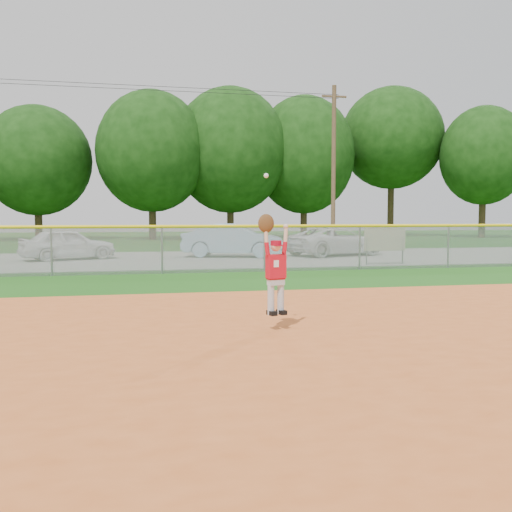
{
  "coord_description": "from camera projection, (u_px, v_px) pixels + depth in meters",
  "views": [
    {
      "loc": [
        -0.83,
        -8.25,
        1.82
      ],
      "look_at": [
        1.32,
        1.88,
        1.1
      ],
      "focal_mm": 40.0,
      "sensor_mm": 36.0,
      "label": 1
    }
  ],
  "objects": [
    {
      "name": "ballplayer",
      "position": [
        274.0,
        265.0,
        8.9
      ],
      "size": [
        0.52,
        0.27,
        2.21
      ],
      "color": "silver",
      "rests_on": "ground"
    },
    {
      "name": "car_white_b",
      "position": [
        336.0,
        241.0,
        26.04
      ],
      "size": [
        5.08,
        3.56,
        1.29
      ],
      "primitive_type": "imported",
      "rotation": [
        0.0,
        0.0,
        1.91
      ],
      "color": "white",
      "rests_on": "parking_strip"
    },
    {
      "name": "clay_infield",
      "position": [
        227.0,
        406.0,
        5.42
      ],
      "size": [
        24.0,
        16.0,
        0.04
      ],
      "primitive_type": "cube",
      "color": "#C05722",
      "rests_on": "ground"
    },
    {
      "name": "power_lines",
      "position": [
        170.0,
        161.0,
        29.69
      ],
      "size": [
        19.4,
        0.24,
        9.0
      ],
      "color": "#4C3823",
      "rests_on": "ground"
    },
    {
      "name": "sponsor_sign",
      "position": [
        385.0,
        240.0,
        21.16
      ],
      "size": [
        1.61,
        0.06,
        1.43
      ],
      "color": "gray",
      "rests_on": "ground"
    },
    {
      "name": "outfield_fence",
      "position": [
        162.0,
        246.0,
        18.04
      ],
      "size": [
        40.06,
        0.1,
        1.55
      ],
      "color": "gray",
      "rests_on": "ground"
    },
    {
      "name": "tree_line",
      "position": [
        157.0,
        144.0,
        45.0
      ],
      "size": [
        62.37,
        13.0,
        14.43
      ],
      "color": "#422D1C",
      "rests_on": "ground"
    },
    {
      "name": "ground",
      "position": [
        195.0,
        341.0,
        8.35
      ],
      "size": [
        120.0,
        120.0,
        0.0
      ],
      "primitive_type": "plane",
      "color": "#1A4E11",
      "rests_on": "ground"
    },
    {
      "name": "car_blue",
      "position": [
        233.0,
        240.0,
        25.12
      ],
      "size": [
        4.71,
        2.85,
        1.47
      ],
      "primitive_type": "imported",
      "rotation": [
        0.0,
        0.0,
        1.26
      ],
      "color": "#89AFCD",
      "rests_on": "parking_strip"
    },
    {
      "name": "parking_strip",
      "position": [
        156.0,
        259.0,
        23.96
      ],
      "size": [
        44.0,
        10.0,
        0.03
      ],
      "primitive_type": "cube",
      "color": "gray",
      "rests_on": "ground"
    },
    {
      "name": "car_white_a",
      "position": [
        68.0,
        244.0,
        23.55
      ],
      "size": [
        4.11,
        2.88,
        1.3
      ],
      "primitive_type": "imported",
      "rotation": [
        0.0,
        0.0,
        1.97
      ],
      "color": "white",
      "rests_on": "parking_strip"
    }
  ]
}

